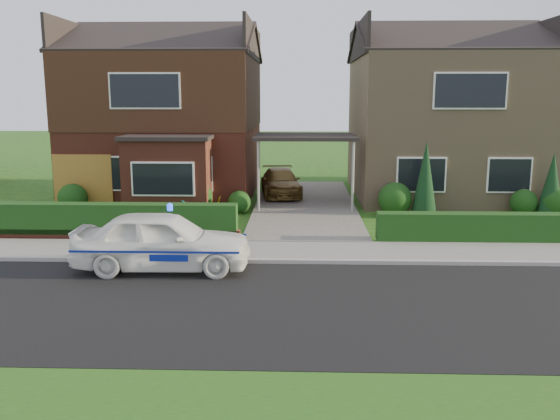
{
  "coord_description": "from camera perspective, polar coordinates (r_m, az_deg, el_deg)",
  "views": [
    {
      "loc": [
        -0.22,
        -11.56,
        4.24
      ],
      "look_at": [
        -0.71,
        3.5,
        1.32
      ],
      "focal_mm": 38.0,
      "sensor_mm": 36.0,
      "label": 1
    }
  ],
  "objects": [
    {
      "name": "house_left",
      "position": [
        26.07,
        -10.59,
        9.85
      ],
      "size": [
        7.5,
        9.53,
        7.25
      ],
      "color": "brown",
      "rests_on": "ground"
    },
    {
      "name": "dwarf_wall",
      "position": [
        18.22,
        -16.02,
        -2.33
      ],
      "size": [
        7.7,
        0.25,
        0.36
      ],
      "primitive_type": "cube",
      "color": "brown",
      "rests_on": "ground"
    },
    {
      "name": "shrub_left_near",
      "position": [
        21.61,
        -3.93,
        0.77
      ],
      "size": [
        0.84,
        0.84,
        0.84
      ],
      "primitive_type": "sphere",
      "color": "#123510",
      "rests_on": "ground"
    },
    {
      "name": "driveway_car",
      "position": [
        24.77,
        0.06,
        2.68
      ],
      "size": [
        1.97,
        3.93,
        1.09
      ],
      "primitive_type": "imported",
      "rotation": [
        0.0,
        0.0,
        0.12
      ],
      "color": "brown",
      "rests_on": "driveway"
    },
    {
      "name": "hedge_right",
      "position": [
        18.44,
        20.91,
        -3.05
      ],
      "size": [
        7.5,
        0.55,
        0.8
      ],
      "primitive_type": "cube",
      "color": "#123510",
      "rests_on": "ground"
    },
    {
      "name": "sidewalk",
      "position": [
        16.21,
        2.6,
        -4.01
      ],
      "size": [
        60.0,
        2.0,
        0.1
      ],
      "primitive_type": "cube",
      "color": "slate",
      "rests_on": "ground"
    },
    {
      "name": "shrub_right_far",
      "position": [
        22.93,
        25.02,
        0.65
      ],
      "size": [
        1.08,
        1.08,
        1.08
      ],
      "primitive_type": "sphere",
      "color": "#123510",
      "rests_on": "ground"
    },
    {
      "name": "conifer_b",
      "position": [
        22.77,
        24.67,
        2.05
      ],
      "size": [
        0.9,
        0.9,
        2.2
      ],
      "primitive_type": "cone",
      "color": "black",
      "rests_on": "ground"
    },
    {
      "name": "potted_plant_a",
      "position": [
        20.91,
        -8.96,
        0.16
      ],
      "size": [
        0.45,
        0.38,
        0.73
      ],
      "primitive_type": "imported",
      "rotation": [
        0.0,
        0.0,
        0.36
      ],
      "color": "gray",
      "rests_on": "ground"
    },
    {
      "name": "conifer_a",
      "position": [
        21.43,
        13.79,
        2.77
      ],
      "size": [
        0.9,
        0.9,
        2.6
      ],
      "primitive_type": "cone",
      "color": "black",
      "rests_on": "ground"
    },
    {
      "name": "garage_door",
      "position": [
        23.19,
        -18.41,
        2.51
      ],
      "size": [
        2.2,
        0.1,
        2.1
      ],
      "primitive_type": "cube",
      "color": "#905D1F",
      "rests_on": "ground"
    },
    {
      "name": "hedge_left",
      "position": [
        18.4,
        -15.85,
        -2.77
      ],
      "size": [
        7.5,
        0.55,
        0.9
      ],
      "primitive_type": "cube",
      "color": "#123510",
      "rests_on": "ground"
    },
    {
      "name": "shrub_right_mid",
      "position": [
        22.84,
        22.41,
        0.67
      ],
      "size": [
        0.96,
        0.96,
        0.96
      ],
      "primitive_type": "sphere",
      "color": "#123510",
      "rests_on": "ground"
    },
    {
      "name": "potted_plant_c",
      "position": [
        19.7,
        -8.66,
        -0.48
      ],
      "size": [
        0.49,
        0.49,
        0.74
      ],
      "primitive_type": "imported",
      "rotation": [
        0.0,
        0.0,
        1.8
      ],
      "color": "gray",
      "rests_on": "ground"
    },
    {
      "name": "shrub_left_far",
      "position": [
        22.93,
        -19.31,
        1.07
      ],
      "size": [
        1.08,
        1.08,
        1.08
      ],
      "primitive_type": "sphere",
      "color": "#123510",
      "rests_on": "ground"
    },
    {
      "name": "police_car",
      "position": [
        14.77,
        -11.25,
        -2.96
      ],
      "size": [
        3.96,
        4.35,
        1.63
      ],
      "rotation": [
        0.0,
        0.0,
        1.6
      ],
      "color": "white",
      "rests_on": "ground"
    },
    {
      "name": "ground",
      "position": [
        12.31,
        2.82,
        -9.17
      ],
      "size": [
        120.0,
        120.0,
        0.0
      ],
      "primitive_type": "plane",
      "color": "#174B14",
      "rests_on": "ground"
    },
    {
      "name": "road",
      "position": [
        12.31,
        2.82,
        -9.17
      ],
      "size": [
        60.0,
        6.0,
        0.02
      ],
      "primitive_type": "cube",
      "color": "black",
      "rests_on": "ground"
    },
    {
      "name": "potted_plant_b",
      "position": [
        21.13,
        -6.11,
        0.32
      ],
      "size": [
        0.5,
        0.47,
        0.71
      ],
      "primitive_type": "imported",
      "rotation": [
        0.0,
        0.0,
        1.06
      ],
      "color": "gray",
      "rests_on": "ground"
    },
    {
      "name": "shrub_right_near",
      "position": [
        21.54,
        10.99,
        1.05
      ],
      "size": [
        1.2,
        1.2,
        1.2
      ],
      "primitive_type": "sphere",
      "color": "#123510",
      "rests_on": "ground"
    },
    {
      "name": "driveway",
      "position": [
        22.94,
        2.41,
        0.47
      ],
      "size": [
        3.8,
        12.0,
        0.12
      ],
      "primitive_type": "cube",
      "color": "#666059",
      "rests_on": "ground"
    },
    {
      "name": "carport_link",
      "position": [
        22.57,
        2.46,
        6.94
      ],
      "size": [
        3.8,
        3.0,
        2.77
      ],
      "color": "black",
      "rests_on": "ground"
    },
    {
      "name": "kerb",
      "position": [
        15.2,
        2.65,
        -5.0
      ],
      "size": [
        60.0,
        0.16,
        0.12
      ],
      "primitive_type": "cube",
      "color": "#9E9993",
      "rests_on": "ground"
    },
    {
      "name": "house_right",
      "position": [
        26.26,
        15.35,
        9.33
      ],
      "size": [
        7.5,
        8.06,
        7.25
      ],
      "color": "#967B5C",
      "rests_on": "ground"
    },
    {
      "name": "shrub_left_mid",
      "position": [
        21.5,
        -8.27,
        1.28
      ],
      "size": [
        1.32,
        1.32,
        1.32
      ],
      "primitive_type": "sphere",
      "color": "#123510",
      "rests_on": "ground"
    }
  ]
}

